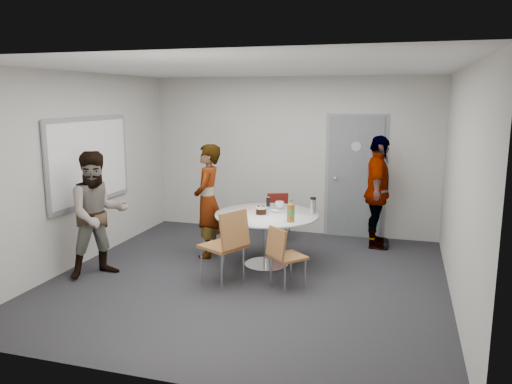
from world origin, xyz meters
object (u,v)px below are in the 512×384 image
(table, at_px, (269,221))
(person_right, at_px, (378,192))
(chair_near_left, at_px, (228,240))
(door, at_px, (355,177))
(person_left, at_px, (98,214))
(chair_near_right, at_px, (283,252))
(person_main, at_px, (208,201))
(chair_far, at_px, (278,212))
(whiteboard, at_px, (90,161))

(table, bearing_deg, person_right, 44.25)
(chair_near_left, relative_size, person_right, 0.55)
(door, bearing_deg, person_right, -52.88)
(person_left, bearing_deg, chair_near_right, -44.61)
(chair_near_left, height_order, person_main, person_main)
(person_main, bearing_deg, table, 72.27)
(chair_far, bearing_deg, chair_near_left, 64.53)
(whiteboard, bearing_deg, chair_near_right, -7.86)
(chair_near_left, relative_size, person_main, 0.58)
(chair_near_right, height_order, chair_far, chair_near_right)
(table, relative_size, person_main, 0.86)
(chair_far, relative_size, person_right, 0.44)
(door, bearing_deg, chair_near_right, -102.43)
(door, height_order, person_right, door)
(person_main, distance_m, person_left, 1.60)
(table, distance_m, person_left, 2.29)
(whiteboard, xyz_separation_m, person_main, (1.58, 0.57, -0.61))
(table, bearing_deg, door, 62.26)
(chair_far, distance_m, person_main, 1.44)
(chair_near_left, height_order, chair_far, chair_near_left)
(chair_near_left, bearing_deg, chair_near_right, -55.35)
(chair_near_right, bearing_deg, person_main, -173.40)
(door, bearing_deg, whiteboard, -147.34)
(door, distance_m, person_left, 4.21)
(person_main, bearing_deg, person_left, -48.98)
(whiteboard, distance_m, chair_far, 3.09)
(person_left, bearing_deg, door, -5.91)
(chair_far, height_order, person_left, person_left)
(chair_near_left, bearing_deg, person_left, 120.49)
(door, xyz_separation_m, person_left, (-3.05, -2.90, -0.19))
(chair_near_left, bearing_deg, person_main, 59.84)
(table, height_order, person_left, person_left)
(table, height_order, chair_near_left, table)
(chair_far, xyz_separation_m, person_right, (1.59, 0.04, 0.42))
(person_main, bearing_deg, chair_far, 137.99)
(chair_far, height_order, person_main, person_main)
(chair_near_right, bearing_deg, whiteboard, -145.98)
(door, distance_m, table, 2.17)
(chair_near_left, height_order, person_left, person_left)
(person_left, bearing_deg, whiteboard, 80.03)
(whiteboard, xyz_separation_m, chair_near_left, (2.28, -0.50, -0.85))
(table, height_order, chair_far, table)
(whiteboard, xyz_separation_m, person_left, (0.51, -0.62, -0.62))
(chair_near_right, bearing_deg, chair_near_left, -130.25)
(person_right, bearing_deg, table, 131.96)
(person_right, bearing_deg, whiteboard, 111.53)
(chair_far, bearing_deg, table, 75.13)
(chair_near_left, distance_m, chair_far, 2.22)
(whiteboard, height_order, chair_far, whiteboard)
(person_right, bearing_deg, chair_near_left, 140.97)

